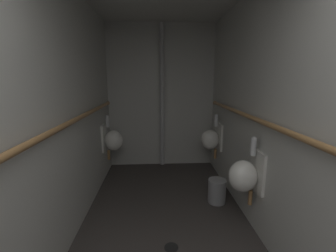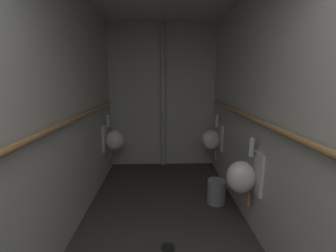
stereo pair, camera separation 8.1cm
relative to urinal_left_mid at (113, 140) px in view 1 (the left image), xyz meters
name	(u,v)px [view 1 (the left image)]	position (x,y,z in m)	size (l,w,h in m)	color
floor	(167,237)	(0.82, -1.51, -0.69)	(2.06, 4.20, 0.08)	#383330
wall_left	(60,116)	(-0.18, -1.51, 0.65)	(0.06, 4.20, 2.60)	#BAB9B1
wall_right	(268,114)	(1.82, -1.51, 0.65)	(0.06, 4.20, 2.60)	#BAB9B1
wall_back	(161,97)	(0.82, 0.56, 0.65)	(2.06, 0.06, 2.60)	#BAB9B1
urinal_left_mid	(113,140)	(0.00, 0.00, 0.00)	(0.32, 0.30, 0.76)	silver
urinal_right_mid	(245,175)	(1.64, -1.48, 0.00)	(0.32, 0.30, 0.76)	silver
urinal_right_far	(211,139)	(1.64, -0.04, 0.00)	(0.32, 0.30, 0.76)	silver
supply_pipe_left	(71,122)	(-0.09, -1.49, 0.58)	(0.06, 3.45, 0.06)	#9E7042
supply_pipe_right	(260,121)	(1.73, -1.54, 0.58)	(0.06, 3.47, 0.06)	#9E7042
standpipe_back_wall	(162,98)	(0.83, 0.45, 0.65)	(0.08, 0.08, 2.55)	#B2B2B2
floor_drain	(171,247)	(0.86, -1.71, -0.64)	(0.14, 0.14, 0.01)	black
waste_bin	(217,191)	(1.53, -0.90, -0.49)	(0.24, 0.24, 0.32)	gray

